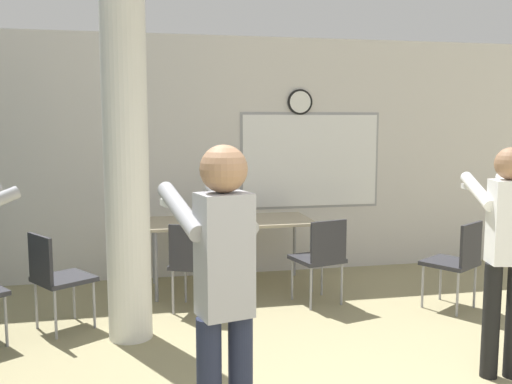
% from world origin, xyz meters
% --- Properties ---
extents(wall_back, '(8.00, 0.15, 2.80)m').
position_xyz_m(wall_back, '(0.02, 5.06, 1.40)').
color(wall_back, silver).
rests_on(wall_back, ground_plane).
extents(support_pillar, '(0.36, 0.36, 2.80)m').
position_xyz_m(support_pillar, '(-1.20, 3.16, 1.40)').
color(support_pillar, silver).
rests_on(support_pillar, ground_plane).
extents(folding_table, '(1.76, 0.79, 0.76)m').
position_xyz_m(folding_table, '(-0.13, 4.43, 0.71)').
color(folding_table, tan).
rests_on(folding_table, ground_plane).
extents(bottle_on_table, '(0.07, 0.07, 0.24)m').
position_xyz_m(bottle_on_table, '(-0.15, 4.56, 0.85)').
color(bottle_on_table, '#4C3319').
rests_on(bottle_on_table, folding_table).
extents(chair_table_left, '(0.58, 0.58, 0.87)m').
position_xyz_m(chair_table_left, '(-0.60, 3.71, 0.51)').
color(chair_table_left, '#2D2D33').
rests_on(chair_table_left, ground_plane).
extents(chair_near_pillar, '(0.61, 0.61, 0.87)m').
position_xyz_m(chair_near_pillar, '(-1.82, 3.45, 0.51)').
color(chair_near_pillar, '#2D2D33').
rests_on(chair_near_pillar, ground_plane).
extents(chair_mid_room, '(0.61, 0.61, 0.87)m').
position_xyz_m(chair_mid_room, '(1.89, 3.25, 0.51)').
color(chair_mid_room, '#2D2D33').
rests_on(chair_mid_room, ground_plane).
extents(chair_table_right, '(0.54, 0.54, 0.87)m').
position_xyz_m(chair_table_right, '(0.66, 3.67, 0.51)').
color(chair_table_right, '#2D2D33').
rests_on(chair_table_right, ground_plane).
extents(person_playing_side, '(0.46, 0.68, 1.65)m').
position_xyz_m(person_playing_side, '(1.41, 1.87, 0.97)').
color(person_playing_side, black).
rests_on(person_playing_side, ground_plane).
extents(person_playing_front, '(0.49, 0.67, 1.71)m').
position_xyz_m(person_playing_front, '(-0.71, 1.12, 1.01)').
color(person_playing_front, '#1E2338').
rests_on(person_playing_front, ground_plane).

